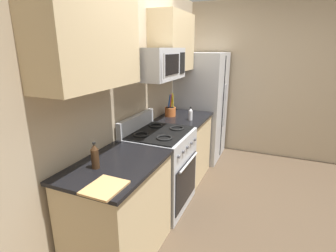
{
  "coord_description": "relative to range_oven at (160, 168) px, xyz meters",
  "views": [
    {
      "loc": [
        -2.5,
        -0.44,
        1.83
      ],
      "look_at": [
        -0.07,
        0.59,
        1.03
      ],
      "focal_mm": 27.44,
      "sensor_mm": 36.0,
      "label": 1
    }
  ],
  "objects": [
    {
      "name": "counter_right",
      "position": [
        0.81,
        -0.0,
        -0.02
      ],
      "size": [
        0.83,
        0.65,
        0.91
      ],
      "color": "tan",
      "rests_on": "ground"
    },
    {
      "name": "cutting_board",
      "position": [
        -1.23,
        -0.16,
        0.45
      ],
      "size": [
        0.28,
        0.24,
        0.02
      ],
      "primitive_type": "cube",
      "rotation": [
        0.0,
        0.0,
        -0.02
      ],
      "color": "tan",
      "rests_on": "counter_left"
    },
    {
      "name": "microwave",
      "position": [
        -0.0,
        0.03,
        1.2
      ],
      "size": [
        0.69,
        0.44,
        0.32
      ],
      "color": "#B2B5BA"
    },
    {
      "name": "upper_cabinets_left",
      "position": [
        -0.87,
        0.17,
        1.43
      ],
      "size": [
        0.94,
        0.34,
        0.74
      ],
      "color": "tan"
    },
    {
      "name": "counter_left",
      "position": [
        -0.87,
        -0.0,
        -0.02
      ],
      "size": [
        0.95,
        0.65,
        0.91
      ],
      "color": "tan",
      "rests_on": "ground"
    },
    {
      "name": "bottle_vinegar",
      "position": [
        0.67,
        -0.15,
        0.52
      ],
      "size": [
        0.05,
        0.05,
        0.18
      ],
      "color": "silver",
      "rests_on": "counter_right"
    },
    {
      "name": "wall_back",
      "position": [
        0.0,
        0.39,
        0.83
      ],
      "size": [
        8.0,
        0.1,
        2.6
      ],
      "primitive_type": "cube",
      "color": "tan",
      "rests_on": "ground"
    },
    {
      "name": "wall_right",
      "position": [
        2.2,
        -0.72,
        0.83
      ],
      "size": [
        0.1,
        8.0,
        2.6
      ],
      "primitive_type": "cube",
      "color": "tan",
      "rests_on": "ground"
    },
    {
      "name": "bottle_soy",
      "position": [
        -1.0,
        0.1,
        0.54
      ],
      "size": [
        0.06,
        0.06,
        0.22
      ],
      "color": "#382314",
      "rests_on": "counter_left"
    },
    {
      "name": "utensil_crock",
      "position": [
        0.76,
        0.18,
        0.51
      ],
      "size": [
        0.15,
        0.15,
        0.33
      ],
      "color": "#D1662D",
      "rests_on": "counter_right"
    },
    {
      "name": "refrigerator",
      "position": [
        1.67,
        -0.02,
        0.41
      ],
      "size": [
        0.86,
        0.76,
        1.76
      ],
      "color": "#B2B5BA",
      "rests_on": "ground"
    },
    {
      "name": "range_oven",
      "position": [
        0.0,
        0.0,
        0.0
      ],
      "size": [
        0.76,
        0.69,
        1.09
      ],
      "color": "#B2B5BA",
      "rests_on": "ground"
    },
    {
      "name": "upper_cabinets_right",
      "position": [
        0.81,
        0.17,
        1.43
      ],
      "size": [
        0.82,
        0.34,
        0.74
      ],
      "color": "tan"
    },
    {
      "name": "ground_plane",
      "position": [
        0.0,
        -0.72,
        -0.47
      ],
      "size": [
        16.0,
        16.0,
        0.0
      ],
      "primitive_type": "plane",
      "color": "#473828"
    }
  ]
}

